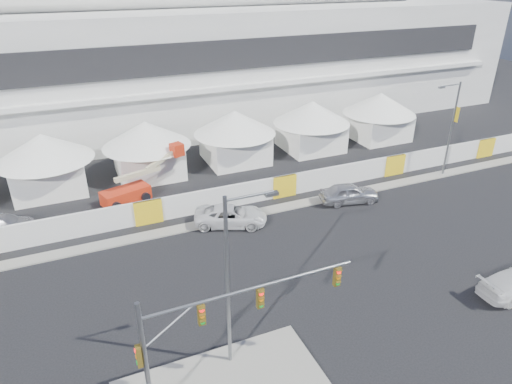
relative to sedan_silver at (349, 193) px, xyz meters
name	(u,v)px	position (x,y,z in m)	size (l,w,h in m)	color
ground	(302,317)	(-10.68, -11.24, -0.86)	(160.00, 160.00, 0.00)	black
far_curb	(423,178)	(9.32, 1.26, -0.80)	(80.00, 1.20, 0.12)	gray
stadium	(213,42)	(-1.98, 30.27, 8.59)	(80.00, 24.80, 21.98)	silver
tent_row	(192,138)	(-10.18, 12.76, 2.29)	(53.40, 8.40, 5.40)	white
hoarding_fence	(284,186)	(-4.68, 3.26, 0.14)	(70.00, 0.25, 2.00)	white
scaffold_tower	(456,56)	(35.32, 24.76, 5.14)	(4.40, 4.40, 12.00)	#595B60
sedan_silver	(349,193)	(0.00, 0.00, 0.00)	(5.06, 2.04, 1.72)	#BBBBC1
pickup_curb	(231,216)	(-10.75, 0.46, -0.07)	(5.69, 2.62, 1.58)	white
lot_car_c	(4,223)	(-27.18, 6.44, -0.20)	(4.58, 1.86, 1.33)	#AAAAAF
traffic_mast	(199,340)	(-17.72, -14.48, 3.02)	(10.23, 0.63, 6.53)	gray
streetlight_median	(232,272)	(-15.44, -12.71, 4.74)	(2.63, 0.26, 9.50)	gray
streetlight_curb	(451,123)	(11.57, 1.26, 4.44)	(2.71, 0.61, 9.14)	slate
boom_lift	(134,189)	(-17.01, 7.71, 0.23)	(8.25, 2.93, 4.06)	red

